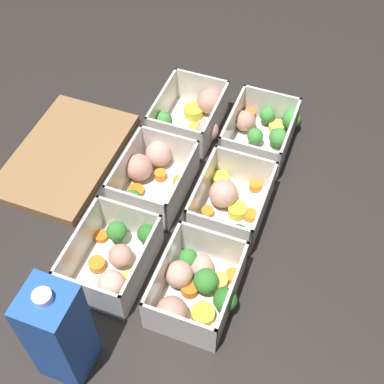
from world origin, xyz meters
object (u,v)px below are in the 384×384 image
at_px(container_near_left, 195,287).
at_px(container_far_right, 194,117).
at_px(container_near_right, 263,134).
at_px(container_far_left, 115,259).
at_px(juice_carton, 59,333).
at_px(container_near_center, 230,203).
at_px(container_far_center, 150,173).

height_order(container_near_left, container_far_right, same).
bearing_deg(container_near_right, container_far_left, 157.48).
distance_m(container_far_left, juice_carton, 0.18).
relative_size(container_near_center, container_far_center, 0.91).
relative_size(container_near_center, container_far_left, 0.94).
xyz_separation_m(container_near_left, juice_carton, (-0.16, 0.13, 0.07)).
bearing_deg(container_far_right, container_near_center, -143.46).
height_order(container_near_center, container_far_right, same).
bearing_deg(container_near_left, container_far_right, 20.58).
bearing_deg(juice_carton, container_far_right, 0.22).
xyz_separation_m(container_near_left, container_far_center, (0.19, 0.16, 0.00)).
bearing_deg(juice_carton, container_near_center, -21.40).
bearing_deg(container_near_center, container_far_center, 85.21).
distance_m(container_near_center, container_far_right, 0.22).
relative_size(container_far_right, juice_carton, 0.81).
bearing_deg(container_far_right, container_far_center, 172.50).
bearing_deg(juice_carton, container_far_left, 2.21).
distance_m(container_far_center, container_far_right, 0.17).
relative_size(container_far_left, container_far_right, 1.02).
xyz_separation_m(container_far_left, container_far_center, (0.19, 0.02, 0.00)).
height_order(container_near_center, container_near_right, same).
bearing_deg(container_near_left, container_far_center, 39.58).
relative_size(container_far_center, juice_carton, 0.85).
relative_size(container_near_right, container_far_center, 0.93).
bearing_deg(container_far_center, juice_carton, -176.06).
xyz_separation_m(container_near_center, container_near_right, (0.18, -0.01, 0.00)).
height_order(container_near_right, container_far_center, same).
bearing_deg(container_near_right, juice_carton, 164.82).
distance_m(container_near_right, container_far_center, 0.24).
bearing_deg(container_near_left, container_far_left, 88.89).
xyz_separation_m(container_far_left, container_far_right, (0.35, -0.00, -0.00)).
bearing_deg(container_far_right, container_near_left, -159.42).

